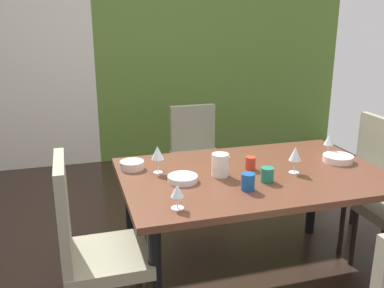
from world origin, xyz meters
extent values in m
cube|color=black|center=(0.00, 0.00, -0.01)|extent=(5.64, 5.26, 0.02)
cube|color=#587830|center=(1.27, 2.58, 1.37)|extent=(3.10, 0.10, 2.74)
cube|color=#583020|center=(0.48, -0.13, 0.73)|extent=(1.64, 1.05, 0.04)
cylinder|color=black|center=(-0.24, 0.30, 0.35)|extent=(0.07, 0.07, 0.71)
cylinder|color=black|center=(1.20, 0.30, 0.35)|extent=(0.07, 0.07, 0.71)
cylinder|color=black|center=(-0.24, -0.55, 0.35)|extent=(0.07, 0.07, 0.71)
cube|color=gray|center=(-0.46, -0.39, 0.46)|extent=(0.44, 0.44, 0.07)
cube|color=gray|center=(-0.66, -0.39, 0.74)|extent=(0.05, 0.42, 0.57)
cylinder|color=black|center=(-0.27, -0.20, 0.21)|extent=(0.04, 0.04, 0.42)
cylinder|color=black|center=(-0.65, -0.20, 0.21)|extent=(0.04, 0.04, 0.42)
cube|color=gray|center=(1.42, 0.13, 0.46)|extent=(0.44, 0.44, 0.07)
cube|color=gray|center=(1.62, 0.13, 0.71)|extent=(0.05, 0.42, 0.51)
cylinder|color=black|center=(1.23, -0.06, 0.21)|extent=(0.04, 0.04, 0.42)
cylinder|color=black|center=(1.23, 0.32, 0.21)|extent=(0.04, 0.04, 0.42)
cylinder|color=black|center=(1.61, 0.32, 0.21)|extent=(0.04, 0.04, 0.42)
cube|color=gray|center=(0.48, 1.01, 0.46)|extent=(0.44, 0.44, 0.07)
cube|color=gray|center=(0.48, 1.21, 0.68)|extent=(0.42, 0.05, 0.45)
cylinder|color=black|center=(0.67, 0.82, 0.21)|extent=(0.04, 0.04, 0.42)
cylinder|color=black|center=(0.29, 0.82, 0.21)|extent=(0.04, 0.04, 0.42)
cylinder|color=black|center=(0.67, 1.20, 0.21)|extent=(0.04, 0.04, 0.42)
cylinder|color=black|center=(0.29, 1.20, 0.21)|extent=(0.04, 0.04, 0.42)
cylinder|color=black|center=(1.23, -0.20, 0.21)|extent=(0.04, 0.04, 0.42)
cylinder|color=silver|center=(-0.10, -0.50, 0.75)|extent=(0.07, 0.07, 0.00)
cylinder|color=silver|center=(-0.10, -0.50, 0.78)|extent=(0.01, 0.01, 0.06)
cone|color=silver|center=(-0.10, -0.50, 0.85)|extent=(0.07, 0.07, 0.07)
cylinder|color=silver|center=(1.12, 0.04, 0.75)|extent=(0.06, 0.06, 0.00)
cylinder|color=silver|center=(1.12, 0.04, 0.79)|extent=(0.01, 0.01, 0.07)
cone|color=silver|center=(1.12, 0.04, 0.86)|extent=(0.07, 0.07, 0.08)
cylinder|color=silver|center=(0.72, -0.20, 0.75)|extent=(0.07, 0.07, 0.00)
cylinder|color=silver|center=(0.72, -0.20, 0.79)|extent=(0.01, 0.01, 0.08)
cone|color=silver|center=(0.72, -0.20, 0.88)|extent=(0.08, 0.08, 0.09)
cylinder|color=silver|center=(-0.09, 0.04, 0.75)|extent=(0.06, 0.06, 0.00)
cylinder|color=silver|center=(-0.09, 0.04, 0.80)|extent=(0.01, 0.01, 0.09)
cone|color=silver|center=(-0.09, 0.04, 0.88)|extent=(0.08, 0.08, 0.08)
cylinder|color=beige|center=(1.11, -0.10, 0.77)|extent=(0.20, 0.20, 0.04)
cylinder|color=white|center=(0.02, -0.15, 0.77)|extent=(0.18, 0.18, 0.04)
cylinder|color=beige|center=(-0.24, 0.15, 0.77)|extent=(0.15, 0.15, 0.05)
cylinder|color=#174B97|center=(0.34, -0.37, 0.80)|extent=(0.08, 0.08, 0.10)
cylinder|color=#21725A|center=(0.50, -0.29, 0.79)|extent=(0.08, 0.08, 0.09)
cylinder|color=red|center=(0.49, -0.07, 0.79)|extent=(0.07, 0.07, 0.08)
cylinder|color=#EDE0C6|center=(0.26, -0.12, 0.82)|extent=(0.10, 0.10, 0.14)
cone|color=#EDE0C6|center=(0.31, -0.12, 0.88)|extent=(0.04, 0.04, 0.03)
camera|label=1|loc=(-0.59, -2.43, 1.70)|focal=40.00mm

